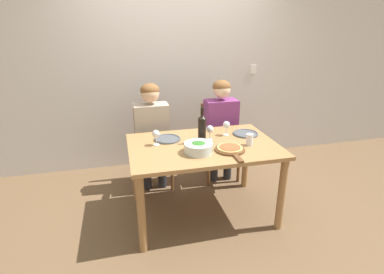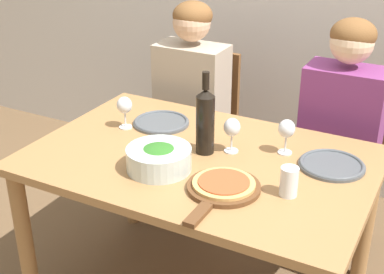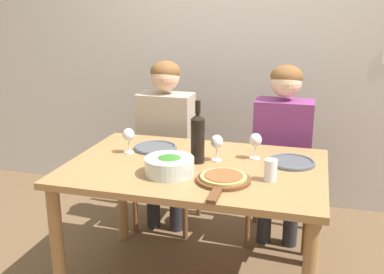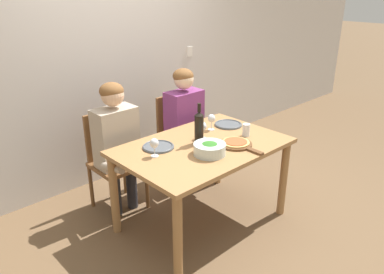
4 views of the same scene
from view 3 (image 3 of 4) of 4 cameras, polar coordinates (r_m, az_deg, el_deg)
name	(u,v)px [view 3 (image 3 of 4)]	position (r m, az deg, el deg)	size (l,w,h in m)	color
back_wall	(241,39)	(3.67, 6.22, 12.32)	(10.00, 0.06, 2.70)	silver
dining_table	(195,183)	(2.51, 0.44, -5.87)	(1.40, 0.94, 0.77)	#9E7042
chair_left	(171,157)	(3.38, -2.73, -2.61)	(0.42, 0.42, 0.93)	brown
chair_right	(282,168)	(3.23, 11.36, -3.85)	(0.42, 0.42, 0.93)	brown
person_woman	(165,130)	(3.21, -3.41, 0.89)	(0.47, 0.51, 1.24)	#28282D
person_man	(283,139)	(3.05, 11.45, -0.25)	(0.47, 0.51, 1.24)	#28282D
wine_bottle	(198,137)	(2.46, 0.73, -0.02)	(0.08, 0.08, 0.35)	black
broccoli_bowl	(169,166)	(2.32, -2.89, -3.66)	(0.26, 0.26, 0.10)	silver
dinner_plate_left	(155,147)	(2.74, -4.68, -1.33)	(0.26, 0.26, 0.02)	#4C5156
dinner_plate_right	(291,162)	(2.55, 12.47, -3.11)	(0.26, 0.26, 0.02)	#4C5156
pizza_on_board	(223,179)	(2.24, 3.97, -5.37)	(0.27, 0.41, 0.04)	brown
wine_glass_left	(128,136)	(2.66, -8.07, 0.13)	(0.07, 0.07, 0.15)	silver
wine_glass_right	(256,141)	(2.56, 8.08, -0.52)	(0.07, 0.07, 0.15)	silver
wine_glass_centre	(217,143)	(2.50, 3.17, -0.75)	(0.07, 0.07, 0.15)	silver
water_tumbler	(270,170)	(2.27, 9.93, -4.17)	(0.07, 0.07, 0.11)	silver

